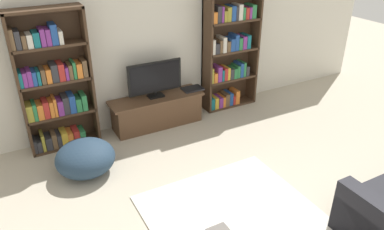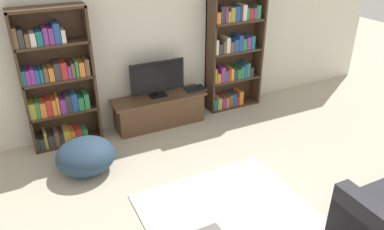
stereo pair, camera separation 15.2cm
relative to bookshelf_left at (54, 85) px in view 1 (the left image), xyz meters
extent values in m
cube|color=silver|center=(1.45, 0.18, 0.37)|extent=(8.80, 0.06, 2.60)
cube|color=#422D1E|center=(-0.43, -0.02, 0.05)|extent=(0.04, 0.30, 1.97)
cube|color=#422D1E|center=(0.49, -0.02, 0.05)|extent=(0.04, 0.30, 1.97)
cube|color=#422D1E|center=(0.03, 0.11, 0.05)|extent=(0.96, 0.04, 1.97)
cube|color=#422D1E|center=(0.03, -0.02, 1.02)|extent=(0.96, 0.30, 0.04)
cube|color=#422D1E|center=(0.03, -0.02, -0.91)|extent=(0.92, 0.30, 0.04)
cube|color=#333338|center=(-0.40, -0.04, -0.80)|extent=(0.04, 0.24, 0.19)
cube|color=#333338|center=(-0.34, -0.04, -0.81)|extent=(0.06, 0.24, 0.16)
cube|color=#9E9333|center=(-0.29, -0.04, -0.77)|extent=(0.04, 0.24, 0.25)
cube|color=#333338|center=(-0.21, -0.04, -0.80)|extent=(0.08, 0.24, 0.19)
cube|color=brown|center=(-0.14, -0.04, -0.78)|extent=(0.06, 0.24, 0.22)
cube|color=#333338|center=(-0.07, -0.04, -0.80)|extent=(0.06, 0.24, 0.19)
cube|color=gold|center=(0.00, -0.04, -0.79)|extent=(0.08, 0.24, 0.21)
cube|color=orange|center=(0.08, -0.04, -0.80)|extent=(0.07, 0.24, 0.18)
cube|color=#B72D28|center=(0.17, -0.04, -0.79)|extent=(0.08, 0.24, 0.20)
cube|color=#2D7F47|center=(0.26, -0.04, -0.81)|extent=(0.08, 0.24, 0.17)
cube|color=#422D1E|center=(0.03, -0.02, -0.42)|extent=(0.92, 0.30, 0.04)
cube|color=#9E9333|center=(-0.37, -0.04, -0.29)|extent=(0.08, 0.24, 0.23)
cube|color=#2D7F47|center=(-0.31, -0.04, -0.28)|extent=(0.05, 0.24, 0.24)
cube|color=orange|center=(-0.24, -0.04, -0.30)|extent=(0.08, 0.24, 0.21)
cube|color=#B72D28|center=(-0.16, -0.04, -0.28)|extent=(0.07, 0.24, 0.24)
cube|color=orange|center=(-0.09, -0.04, -0.29)|extent=(0.05, 0.24, 0.22)
cube|color=orange|center=(-0.04, -0.04, -0.27)|extent=(0.04, 0.24, 0.26)
cube|color=#7F338C|center=(0.02, -0.04, -0.30)|extent=(0.07, 0.24, 0.21)
cube|color=#333338|center=(0.10, -0.04, -0.28)|extent=(0.08, 0.24, 0.25)
cube|color=#234C99|center=(0.18, -0.04, -0.27)|extent=(0.08, 0.24, 0.26)
cube|color=#2D7F47|center=(0.27, -0.04, -0.31)|extent=(0.07, 0.24, 0.19)
cube|color=#2D7F47|center=(0.35, -0.04, -0.29)|extent=(0.07, 0.24, 0.23)
cube|color=#422D1E|center=(0.03, -0.02, 0.07)|extent=(0.92, 0.30, 0.04)
cube|color=#196B75|center=(-0.39, -0.04, 0.19)|extent=(0.04, 0.24, 0.20)
cube|color=#7F338C|center=(-0.34, -0.04, 0.19)|extent=(0.05, 0.24, 0.19)
cube|color=#7F338C|center=(-0.29, -0.04, 0.19)|extent=(0.05, 0.24, 0.21)
cube|color=#234C99|center=(-0.23, -0.04, 0.18)|extent=(0.05, 0.24, 0.19)
cube|color=#196B75|center=(-0.18, -0.04, 0.18)|extent=(0.04, 0.24, 0.18)
cube|color=brown|center=(-0.12, -0.04, 0.19)|extent=(0.05, 0.24, 0.20)
cube|color=orange|center=(-0.05, -0.04, 0.18)|extent=(0.06, 0.24, 0.19)
cube|color=#333338|center=(0.02, -0.04, 0.21)|extent=(0.08, 0.24, 0.24)
cube|color=#B72D28|center=(0.11, -0.04, 0.21)|extent=(0.08, 0.24, 0.23)
cube|color=#7F338C|center=(0.18, -0.04, 0.18)|extent=(0.04, 0.24, 0.18)
cube|color=brown|center=(0.23, -0.04, 0.19)|extent=(0.05, 0.24, 0.20)
cube|color=#2D7F47|center=(0.28, -0.04, 0.20)|extent=(0.04, 0.24, 0.23)
cube|color=orange|center=(0.34, -0.04, 0.19)|extent=(0.07, 0.24, 0.20)
cube|color=brown|center=(0.42, -0.04, 0.21)|extent=(0.06, 0.24, 0.23)
cube|color=#422D1E|center=(0.03, -0.02, 0.56)|extent=(0.92, 0.30, 0.04)
cube|color=brown|center=(-0.39, -0.04, 0.71)|extent=(0.05, 0.24, 0.26)
cube|color=#333338|center=(-0.33, -0.04, 0.69)|extent=(0.06, 0.24, 0.23)
cube|color=brown|center=(-0.26, -0.04, 0.67)|extent=(0.05, 0.24, 0.17)
cube|color=silver|center=(-0.20, -0.04, 0.67)|extent=(0.07, 0.24, 0.17)
cube|color=#196B75|center=(-0.12, -0.04, 0.67)|extent=(0.08, 0.24, 0.18)
cube|color=#7F338C|center=(-0.04, -0.04, 0.69)|extent=(0.06, 0.24, 0.22)
cube|color=#7F338C|center=(0.03, -0.04, 0.69)|extent=(0.06, 0.24, 0.21)
cube|color=#234C99|center=(0.10, -0.04, 0.71)|extent=(0.08, 0.24, 0.26)
cube|color=silver|center=(0.17, -0.04, 0.67)|extent=(0.05, 0.24, 0.17)
cube|color=#422D1E|center=(2.39, -0.02, 0.05)|extent=(0.04, 0.30, 1.97)
cube|color=#422D1E|center=(3.32, -0.02, 0.05)|extent=(0.04, 0.30, 1.97)
cube|color=#422D1E|center=(2.86, 0.11, 0.05)|extent=(0.96, 0.04, 1.97)
cube|color=#422D1E|center=(2.86, -0.02, -0.91)|extent=(0.92, 0.30, 0.04)
cube|color=#196B75|center=(2.45, -0.04, -0.79)|extent=(0.08, 0.24, 0.20)
cube|color=gold|center=(2.53, -0.04, -0.79)|extent=(0.07, 0.24, 0.20)
cube|color=#7F338C|center=(2.62, -0.04, -0.80)|extent=(0.08, 0.24, 0.18)
cube|color=orange|center=(2.68, -0.04, -0.80)|extent=(0.05, 0.24, 0.18)
cube|color=brown|center=(2.75, -0.04, -0.78)|extent=(0.08, 0.24, 0.22)
cube|color=#234C99|center=(2.83, -0.04, -0.78)|extent=(0.06, 0.24, 0.22)
cube|color=#B72D28|center=(2.89, -0.04, -0.81)|extent=(0.04, 0.24, 0.16)
cube|color=orange|center=(2.96, -0.04, -0.77)|extent=(0.08, 0.24, 0.24)
cube|color=#422D1E|center=(2.86, -0.02, -0.42)|extent=(0.92, 0.30, 0.04)
cube|color=#9E9333|center=(2.43, -0.04, -0.27)|extent=(0.04, 0.24, 0.26)
cube|color=orange|center=(2.50, -0.04, -0.32)|extent=(0.07, 0.24, 0.16)
cube|color=#7F338C|center=(2.58, -0.04, -0.27)|extent=(0.08, 0.24, 0.26)
cube|color=#196B75|center=(2.64, -0.04, -0.31)|extent=(0.04, 0.24, 0.19)
cube|color=#B72D28|center=(2.70, -0.04, -0.30)|extent=(0.06, 0.24, 0.21)
cube|color=gold|center=(2.75, -0.04, -0.30)|extent=(0.05, 0.24, 0.21)
cube|color=#333338|center=(2.82, -0.04, -0.31)|extent=(0.07, 0.24, 0.18)
cube|color=#2D7F47|center=(2.89, -0.04, -0.32)|extent=(0.07, 0.24, 0.17)
cube|color=#2D7F47|center=(2.95, -0.04, -0.30)|extent=(0.05, 0.24, 0.21)
cube|color=#234C99|center=(3.01, -0.04, -0.28)|extent=(0.06, 0.24, 0.24)
cube|color=#2D7F47|center=(3.07, -0.04, -0.28)|extent=(0.05, 0.24, 0.25)
cube|color=#333338|center=(3.14, -0.04, -0.32)|extent=(0.06, 0.24, 0.17)
cube|color=#422D1E|center=(2.86, -0.02, 0.07)|extent=(0.92, 0.30, 0.04)
cube|color=silver|center=(2.44, -0.04, 0.21)|extent=(0.06, 0.24, 0.24)
cube|color=#333338|center=(2.51, -0.04, 0.17)|extent=(0.08, 0.24, 0.17)
cube|color=brown|center=(2.58, -0.04, 0.19)|extent=(0.05, 0.24, 0.21)
cube|color=silver|center=(2.65, -0.04, 0.21)|extent=(0.07, 0.24, 0.25)
cube|color=brown|center=(2.72, -0.04, 0.18)|extent=(0.07, 0.24, 0.17)
cube|color=#234C99|center=(2.80, -0.04, 0.19)|extent=(0.08, 0.24, 0.20)
cube|color=#234C99|center=(2.88, -0.04, 0.22)|extent=(0.07, 0.24, 0.26)
cube|color=#2D7F47|center=(2.96, -0.04, 0.19)|extent=(0.07, 0.24, 0.20)
cube|color=#7F338C|center=(3.04, -0.04, 0.20)|extent=(0.07, 0.24, 0.21)
cube|color=#196B75|center=(3.12, -0.04, 0.20)|extent=(0.07, 0.24, 0.22)
cube|color=#422D1E|center=(2.86, -0.02, 0.56)|extent=(0.92, 0.30, 0.04)
cube|color=orange|center=(2.45, -0.04, 0.67)|extent=(0.08, 0.24, 0.17)
cube|color=#333338|center=(2.53, -0.04, 0.71)|extent=(0.07, 0.24, 0.25)
cube|color=#7F338C|center=(2.59, -0.04, 0.70)|extent=(0.04, 0.24, 0.24)
cube|color=#9E9333|center=(2.64, -0.04, 0.67)|extent=(0.05, 0.24, 0.17)
cube|color=#9E9333|center=(2.71, -0.04, 0.69)|extent=(0.07, 0.24, 0.22)
cube|color=#234C99|center=(2.79, -0.04, 0.70)|extent=(0.08, 0.24, 0.23)
cube|color=#333338|center=(2.85, -0.04, 0.69)|extent=(0.05, 0.24, 0.22)
cube|color=silver|center=(2.92, -0.04, 0.70)|extent=(0.07, 0.24, 0.24)
cube|color=#2D7F47|center=(2.99, -0.04, 0.68)|extent=(0.05, 0.24, 0.19)
cube|color=#B72D28|center=(3.05, -0.04, 0.67)|extent=(0.06, 0.24, 0.18)
cube|color=#7F338C|center=(3.11, -0.04, 0.67)|extent=(0.04, 0.24, 0.18)
cube|color=#2D7F47|center=(3.18, -0.04, 0.69)|extent=(0.08, 0.24, 0.22)
cube|color=brown|center=(1.44, -0.11, -0.70)|extent=(1.38, 0.42, 0.45)
cube|color=brown|center=(1.44, -0.11, -0.46)|extent=(1.47, 0.45, 0.04)
cube|color=black|center=(1.44, -0.09, -0.43)|extent=(0.24, 0.16, 0.03)
cylinder|color=black|center=(1.44, -0.09, -0.39)|extent=(0.04, 0.04, 0.05)
cube|color=black|center=(1.44, -0.09, -0.12)|extent=(0.86, 0.04, 0.48)
cube|color=black|center=(1.44, -0.11, -0.12)|extent=(0.80, 0.00, 0.44)
cube|color=#28282D|center=(2.07, -0.12, -0.43)|extent=(0.33, 0.23, 0.02)
cube|color=black|center=(2.07, -0.12, -0.42)|extent=(0.32, 0.22, 0.00)
cube|color=beige|center=(1.34, -2.42, -0.92)|extent=(1.82, 1.64, 0.02)
ellipsoid|color=#23384C|center=(0.12, -0.85, -0.71)|extent=(0.75, 0.75, 0.43)
camera|label=1|loc=(-0.57, -5.00, 1.98)|focal=35.00mm
camera|label=2|loc=(-0.43, -5.07, 1.98)|focal=35.00mm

